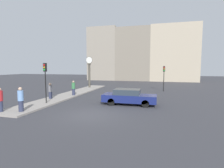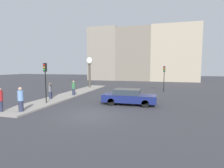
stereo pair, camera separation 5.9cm
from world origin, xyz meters
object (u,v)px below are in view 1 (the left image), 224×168
at_px(traffic_light_near, 45,74).
at_px(pedestrian_green_hoodie, 73,88).
at_px(pedestrian_grey_jacket, 50,91).
at_px(sedan_car, 129,97).
at_px(traffic_light_far, 164,73).
at_px(street_clock, 89,72).
at_px(pedestrian_blue_stripe, 21,99).
at_px(pedestrian_red_top, 0,100).

distance_m(traffic_light_near, pedestrian_green_hoodie, 4.92).
xyz_separation_m(traffic_light_near, pedestrian_grey_jacket, (-0.94, 2.04, -1.78)).
bearing_deg(sedan_car, pedestrian_green_hoodie, 157.99).
xyz_separation_m(traffic_light_far, street_clock, (-11.29, 0.85, 0.03)).
bearing_deg(pedestrian_grey_jacket, sedan_car, -1.66).
height_order(pedestrian_grey_jacket, pedestrian_green_hoodie, pedestrian_green_hoodie).
relative_size(traffic_light_near, pedestrian_green_hoodie, 2.16).
distance_m(pedestrian_green_hoodie, pedestrian_blue_stripe, 7.72).
bearing_deg(sedan_car, pedestrian_blue_stripe, -145.23).
height_order(pedestrian_red_top, pedestrian_blue_stripe, pedestrian_blue_stripe).
distance_m(traffic_light_near, pedestrian_blue_stripe, 3.56).
distance_m(traffic_light_far, pedestrian_blue_stripe, 17.88).
bearing_deg(pedestrian_red_top, traffic_light_near, 70.83).
xyz_separation_m(traffic_light_far, pedestrian_grey_jacket, (-11.40, -9.36, -1.58)).
height_order(pedestrian_green_hoodie, pedestrian_red_top, pedestrian_red_top).
bearing_deg(pedestrian_green_hoodie, pedestrian_red_top, -101.01).
distance_m(street_clock, pedestrian_blue_stripe, 15.49).
bearing_deg(traffic_light_near, pedestrian_blue_stripe, -87.41).
xyz_separation_m(traffic_light_far, pedestrian_green_hoodie, (-10.11, -6.81, -1.56)).
bearing_deg(street_clock, pedestrian_blue_stripe, -86.37).
bearing_deg(traffic_light_near, sedan_car, 13.94).
relative_size(sedan_car, pedestrian_grey_jacket, 2.93).
relative_size(sedan_car, traffic_light_near, 1.32).
xyz_separation_m(sedan_car, pedestrian_grey_jacket, (-8.19, 0.24, 0.22)).
relative_size(pedestrian_grey_jacket, pedestrian_red_top, 0.92).
bearing_deg(pedestrian_red_top, pedestrian_green_hoodie, 78.99).
bearing_deg(traffic_light_near, traffic_light_far, 47.46).
xyz_separation_m(pedestrian_green_hoodie, pedestrian_red_top, (-1.59, -8.17, 0.05)).
height_order(sedan_car, pedestrian_blue_stripe, pedestrian_blue_stripe).
bearing_deg(pedestrian_green_hoodie, sedan_car, -22.01).
xyz_separation_m(traffic_light_near, street_clock, (-0.84, 12.25, -0.17)).
distance_m(pedestrian_green_hoodie, pedestrian_red_top, 8.32).
bearing_deg(traffic_light_far, pedestrian_grey_jacket, -140.61).
bearing_deg(pedestrian_blue_stripe, pedestrian_red_top, -162.21).
relative_size(traffic_light_far, pedestrian_red_top, 1.99).
relative_size(street_clock, pedestrian_green_hoodie, 2.92).
bearing_deg(sedan_car, pedestrian_grey_jacket, 178.34).
bearing_deg(pedestrian_green_hoodie, street_clock, 98.76).
bearing_deg(pedestrian_grey_jacket, pedestrian_red_top, -93.08).
bearing_deg(pedestrian_grey_jacket, pedestrian_green_hoodie, 63.23).
relative_size(sedan_car, street_clock, 0.98).
distance_m(traffic_light_far, pedestrian_red_top, 19.07).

